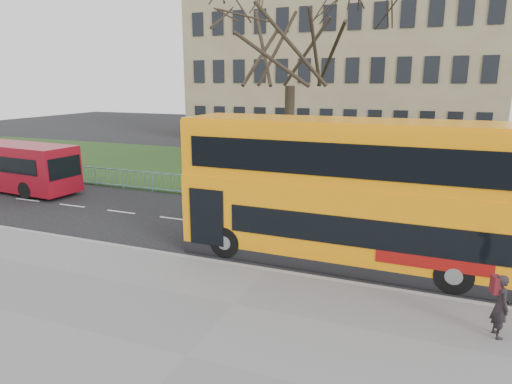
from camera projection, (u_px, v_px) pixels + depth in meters
ground at (282, 256)px, 16.34m from camera, size 120.00×120.00×0.00m
pavement at (186, 358)px, 10.24m from camera, size 80.00×10.50×0.12m
kerb at (267, 271)px, 14.93m from camera, size 80.00×0.20×0.14m
grass_verge at (353, 178)px, 29.23m from camera, size 80.00×15.40×0.08m
guard_railing at (326, 198)px, 22.16m from camera, size 40.00×0.12×1.10m
bare_tree at (290, 65)px, 24.79m from camera, size 9.61×9.61×13.73m
civic_building at (344, 72)px, 48.04m from camera, size 30.00×15.00×14.00m
yellow_bus at (351, 189)px, 15.26m from camera, size 11.53×2.87×4.82m
red_bus at (2, 164)px, 26.25m from camera, size 10.37×3.14×2.69m
pedestrian at (500, 306)px, 10.84m from camera, size 0.52×0.66×1.58m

